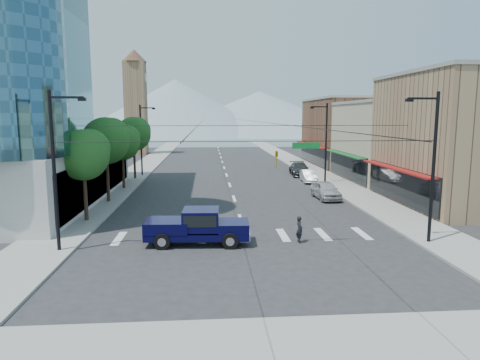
# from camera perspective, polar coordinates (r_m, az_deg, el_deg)

# --- Properties ---
(ground) EXTENTS (160.00, 160.00, 0.00)m
(ground) POSITION_cam_1_polar(r_m,az_deg,el_deg) (26.18, 1.10, -8.37)
(ground) COLOR #28282B
(ground) RESTS_ON ground
(sidewalk_left) EXTENTS (4.00, 120.00, 0.15)m
(sidewalk_left) POSITION_cam_1_polar(r_m,az_deg,el_deg) (66.07, -12.65, 1.80)
(sidewalk_left) COLOR gray
(sidewalk_left) RESTS_ON ground
(sidewalk_right) EXTENTS (4.00, 120.00, 0.15)m
(sidewalk_right) POSITION_cam_1_polar(r_m,az_deg,el_deg) (66.93, 8.14, 2.00)
(sidewalk_right) COLOR gray
(sidewalk_right) RESTS_ON ground
(sidewalk_cross) EXTENTS (28.00, 4.00, 0.15)m
(sidewalk_cross) POSITION_cam_1_polar(r_m,az_deg,el_deg) (15.16, 5.67, -21.35)
(sidewalk_cross) COLOR gray
(sidewalk_cross) RESTS_ON ground
(shop_near) EXTENTS (12.00, 14.00, 11.00)m
(shop_near) POSITION_cam_1_polar(r_m,az_deg,el_deg) (41.53, 28.40, 4.61)
(shop_near) COLOR #8C6B4C
(shop_near) RESTS_ON ground
(shop_mid) EXTENTS (12.00, 14.00, 9.00)m
(shop_mid) POSITION_cam_1_polar(r_m,az_deg,el_deg) (53.89, 20.31, 4.71)
(shop_mid) COLOR tan
(shop_mid) RESTS_ON ground
(shop_far) EXTENTS (12.00, 18.00, 10.00)m
(shop_far) POSITION_cam_1_polar(r_m,az_deg,el_deg) (68.72, 14.79, 6.09)
(shop_far) COLOR brown
(shop_far) RESTS_ON ground
(clock_tower) EXTENTS (4.80, 4.80, 20.40)m
(clock_tower) POSITION_cam_1_polar(r_m,az_deg,el_deg) (88.12, -13.74, 10.29)
(clock_tower) COLOR #8C6B4C
(clock_tower) RESTS_ON ground
(mountain_left) EXTENTS (80.00, 80.00, 22.00)m
(mountain_left) POSITION_cam_1_polar(r_m,az_deg,el_deg) (175.42, -8.54, 9.57)
(mountain_left) COLOR gray
(mountain_left) RESTS_ON ground
(mountain_right) EXTENTS (90.00, 90.00, 18.00)m
(mountain_right) POSITION_cam_1_polar(r_m,az_deg,el_deg) (186.28, 2.64, 8.98)
(mountain_right) COLOR gray
(mountain_right) RESTS_ON ground
(tree_near) EXTENTS (3.65, 3.64, 6.71)m
(tree_near) POSITION_cam_1_polar(r_m,az_deg,el_deg) (32.33, -19.92, 3.38)
(tree_near) COLOR black
(tree_near) RESTS_ON ground
(tree_midnear) EXTENTS (4.09, 4.09, 7.52)m
(tree_midnear) POSITION_cam_1_polar(r_m,az_deg,el_deg) (39.06, -17.23, 5.20)
(tree_midnear) COLOR black
(tree_midnear) RESTS_ON ground
(tree_midfar) EXTENTS (3.65, 3.64, 6.71)m
(tree_midfar) POSITION_cam_1_polar(r_m,az_deg,el_deg) (45.93, -15.26, 4.98)
(tree_midfar) COLOR black
(tree_midfar) RESTS_ON ground
(tree_far) EXTENTS (4.09, 4.09, 7.52)m
(tree_far) POSITION_cam_1_polar(r_m,az_deg,el_deg) (52.79, -13.86, 6.11)
(tree_far) COLOR black
(tree_far) RESTS_ON ground
(signal_rig) EXTENTS (21.80, 0.20, 9.00)m
(signal_rig) POSITION_cam_1_polar(r_m,az_deg,el_deg) (24.25, 1.80, 1.50)
(signal_rig) COLOR black
(signal_rig) RESTS_ON ground
(lamp_pole_nw) EXTENTS (2.00, 0.25, 9.00)m
(lamp_pole_nw) POSITION_cam_1_polar(r_m,az_deg,el_deg) (55.62, -12.93, 5.58)
(lamp_pole_nw) COLOR black
(lamp_pole_nw) RESTS_ON ground
(lamp_pole_ne) EXTENTS (2.00, 0.25, 9.00)m
(lamp_pole_ne) POSITION_cam_1_polar(r_m,az_deg,el_deg) (48.78, 11.26, 5.25)
(lamp_pole_ne) COLOR black
(lamp_pole_ne) RESTS_ON ground
(pickup_truck) EXTENTS (6.36, 2.69, 2.12)m
(pickup_truck) POSITION_cam_1_polar(r_m,az_deg,el_deg) (25.82, -5.76, -6.10)
(pickup_truck) COLOR #080633
(pickup_truck) RESTS_ON ground
(pedestrian) EXTENTS (0.48, 0.65, 1.63)m
(pedestrian) POSITION_cam_1_polar(r_m,az_deg,el_deg) (26.27, 7.93, -6.54)
(pedestrian) COLOR black
(pedestrian) RESTS_ON ground
(parked_car_near) EXTENTS (2.12, 4.85, 1.63)m
(parked_car_near) POSITION_cam_1_polar(r_m,az_deg,el_deg) (40.27, 11.37, -1.34)
(parked_car_near) COLOR silver
(parked_car_near) RESTS_ON ground
(parked_car_mid) EXTENTS (1.78, 4.39, 1.42)m
(parked_car_mid) POSITION_cam_1_polar(r_m,az_deg,el_deg) (50.15, 9.13, 0.53)
(parked_car_mid) COLOR white
(parked_car_mid) RESTS_ON ground
(parked_car_far) EXTENTS (2.63, 5.73, 1.62)m
(parked_car_far) POSITION_cam_1_polar(r_m,az_deg,el_deg) (55.65, 7.95, 1.45)
(parked_car_far) COLOR #2E2F31
(parked_car_far) RESTS_ON ground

